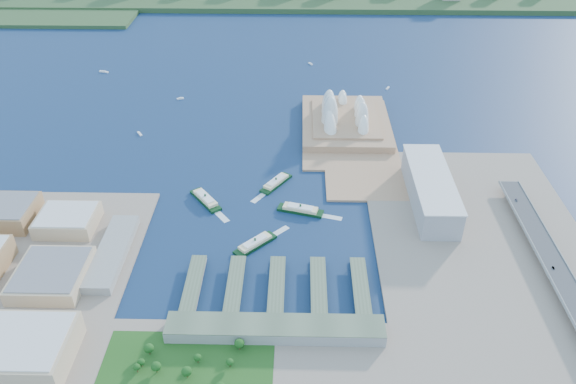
{
  "coord_description": "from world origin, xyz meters",
  "views": [
    {
      "loc": [
        34.37,
        -487.29,
        402.06
      ],
      "look_at": [
        22.11,
        74.7,
        18.0
      ],
      "focal_mm": 35.0,
      "sensor_mm": 36.0,
      "label": 1
    }
  ],
  "objects_px": {
    "ferry_b": "(276,181)",
    "car_c": "(516,200)",
    "car_b": "(553,268)",
    "ferry_d": "(300,208)",
    "ferry_a": "(205,198)",
    "opera_house": "(346,108)",
    "toaster_building": "(430,190)",
    "ferry_c": "(255,242)"
  },
  "relations": [
    {
      "from": "ferry_a",
      "to": "car_b",
      "type": "distance_m",
      "value": 398.58
    },
    {
      "from": "ferry_a",
      "to": "car_b",
      "type": "xyz_separation_m",
      "value": [
        376.21,
        -131.24,
        10.22
      ]
    },
    {
      "from": "toaster_building",
      "to": "ferry_a",
      "type": "distance_m",
      "value": 275.64
    },
    {
      "from": "ferry_a",
      "to": "ferry_c",
      "type": "height_order",
      "value": "ferry_a"
    },
    {
      "from": "ferry_a",
      "to": "toaster_building",
      "type": "bearing_deg",
      "value": -36.94
    },
    {
      "from": "ferry_d",
      "to": "opera_house",
      "type": "bearing_deg",
      "value": -1.5
    },
    {
      "from": "ferry_b",
      "to": "car_c",
      "type": "height_order",
      "value": "car_c"
    },
    {
      "from": "car_c",
      "to": "ferry_b",
      "type": "bearing_deg",
      "value": 170.05
    },
    {
      "from": "ferry_c",
      "to": "car_c",
      "type": "distance_m",
      "value": 317.36
    },
    {
      "from": "opera_house",
      "to": "ferry_d",
      "type": "bearing_deg",
      "value": -107.04
    },
    {
      "from": "ferry_d",
      "to": "car_c",
      "type": "xyz_separation_m",
      "value": [
        258.64,
        7.74,
        10.33
      ]
    },
    {
      "from": "car_c",
      "to": "ferry_a",
      "type": "bearing_deg",
      "value": 178.29
    },
    {
      "from": "opera_house",
      "to": "car_c",
      "type": "distance_m",
      "value": 286.51
    },
    {
      "from": "ferry_d",
      "to": "toaster_building",
      "type": "bearing_deg",
      "value": -66.99
    },
    {
      "from": "ferry_c",
      "to": "ferry_a",
      "type": "bearing_deg",
      "value": -6.03
    },
    {
      "from": "ferry_b",
      "to": "car_b",
      "type": "bearing_deg",
      "value": 3.64
    },
    {
      "from": "toaster_building",
      "to": "ferry_c",
      "type": "bearing_deg",
      "value": -157.54
    },
    {
      "from": "opera_house",
      "to": "ferry_c",
      "type": "bearing_deg",
      "value": -112.37
    },
    {
      "from": "car_c",
      "to": "ferry_c",
      "type": "bearing_deg",
      "value": -166.7
    },
    {
      "from": "ferry_c",
      "to": "car_c",
      "type": "bearing_deg",
      "value": -121.48
    },
    {
      "from": "ferry_a",
      "to": "car_c",
      "type": "height_order",
      "value": "car_c"
    },
    {
      "from": "toaster_building",
      "to": "ferry_a",
      "type": "xyz_separation_m",
      "value": [
        -275.21,
        -1.71,
        -15.2
      ]
    },
    {
      "from": "toaster_building",
      "to": "ferry_b",
      "type": "xyz_separation_m",
      "value": [
        -189.25,
        38.01,
        -15.45
      ]
    },
    {
      "from": "opera_house",
      "to": "ferry_d",
      "type": "xyz_separation_m",
      "value": [
        -67.64,
        -220.66,
        -26.74
      ]
    },
    {
      "from": "opera_house",
      "to": "ferry_a",
      "type": "relative_size",
      "value": 3.21
    },
    {
      "from": "opera_house",
      "to": "ferry_d",
      "type": "relative_size",
      "value": 3.24
    },
    {
      "from": "ferry_c",
      "to": "ferry_b",
      "type": "bearing_deg",
      "value": -53.24
    },
    {
      "from": "ferry_b",
      "to": "ferry_d",
      "type": "bearing_deg",
      "value": -27.55
    },
    {
      "from": "car_b",
      "to": "ferry_d",
      "type": "bearing_deg",
      "value": 156.53
    },
    {
      "from": "ferry_c",
      "to": "car_b",
      "type": "relative_size",
      "value": 13.11
    },
    {
      "from": "ferry_a",
      "to": "car_b",
      "type": "bearing_deg",
      "value": -56.53
    },
    {
      "from": "opera_house",
      "to": "toaster_building",
      "type": "height_order",
      "value": "opera_house"
    },
    {
      "from": "opera_house",
      "to": "car_c",
      "type": "bearing_deg",
      "value": -48.11
    },
    {
      "from": "car_b",
      "to": "car_c",
      "type": "bearing_deg",
      "value": 90.0
    },
    {
      "from": "ferry_a",
      "to": "ferry_c",
      "type": "xyz_separation_m",
      "value": [
        67.53,
        -84.16,
        -0.21
      ]
    },
    {
      "from": "ferry_b",
      "to": "ferry_c",
      "type": "height_order",
      "value": "ferry_c"
    },
    {
      "from": "toaster_building",
      "to": "ferry_b",
      "type": "bearing_deg",
      "value": 168.64
    },
    {
      "from": "ferry_b",
      "to": "car_c",
      "type": "xyz_separation_m",
      "value": [
        290.25,
        -50.94,
        10.54
      ]
    },
    {
      "from": "ferry_c",
      "to": "car_b",
      "type": "distance_m",
      "value": 312.43
    },
    {
      "from": "ferry_b",
      "to": "car_b",
      "type": "relative_size",
      "value": 13.0
    },
    {
      "from": "opera_house",
      "to": "car_c",
      "type": "height_order",
      "value": "opera_house"
    },
    {
      "from": "ferry_a",
      "to": "ferry_b",
      "type": "relative_size",
      "value": 1.05
    }
  ]
}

